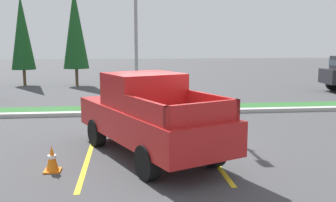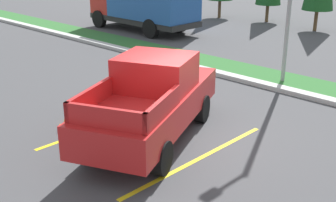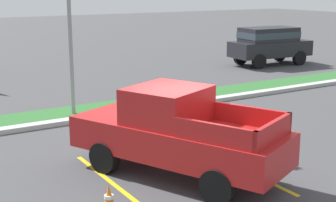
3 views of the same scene
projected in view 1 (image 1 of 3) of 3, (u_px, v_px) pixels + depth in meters
ground_plane at (165, 148)px, 10.41m from camera, size 120.00×120.00×0.00m
parking_line_near at (88, 157)px, 9.54m from camera, size 0.12×4.80×0.01m
parking_line_far at (208, 153)px, 9.89m from camera, size 0.12×4.80×0.01m
curb_strip at (152, 112)px, 15.31m from camera, size 56.00×0.40×0.15m
grass_median at (150, 109)px, 16.40m from camera, size 56.00×1.80×0.06m
pickup_truck_main at (148, 115)px, 9.60m from camera, size 3.84×5.53×2.10m
street_light at (136, 11)px, 15.36m from camera, size 0.24×1.49×7.16m
cypress_tree_left_inner at (22, 32)px, 25.18m from camera, size 1.57×1.57×6.05m
cypress_tree_center at (75, 28)px, 24.91m from camera, size 1.69×1.69×6.51m
traffic_cone at (52, 159)px, 8.44m from camera, size 0.36×0.36×0.60m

